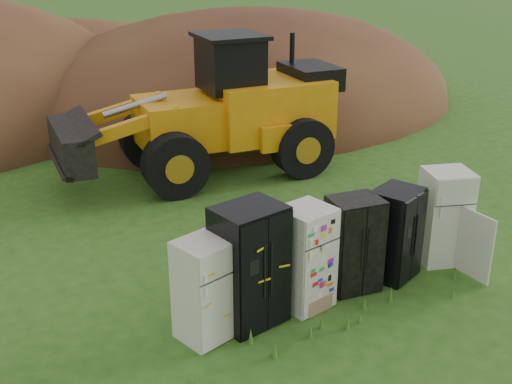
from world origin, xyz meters
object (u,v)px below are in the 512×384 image
fridge_dark_mid (353,244)px  wheel_loader (198,108)px  fridge_leftmost (203,290)px  fridge_open_door (444,216)px  fridge_black_side (249,265)px  fridge_black_right (395,234)px  fridge_sticker (305,257)px

fridge_dark_mid → wheel_loader: 6.31m
fridge_leftmost → fridge_open_door: bearing=-14.2°
fridge_black_side → fridge_leftmost: bearing=173.6°
fridge_dark_mid → fridge_black_side: bearing=-170.9°
fridge_black_side → fridge_black_right: size_ratio=1.18×
fridge_black_right → fridge_sticker: bearing=160.3°
fridge_dark_mid → fridge_open_door: size_ratio=0.93×
fridge_sticker → wheel_loader: (1.18, 6.29, 0.85)m
fridge_black_side → fridge_sticker: 1.00m
fridge_black_right → fridge_black_side: bearing=159.4°
fridge_leftmost → wheel_loader: 7.01m
fridge_dark_mid → fridge_black_right: bearing=6.0°
fridge_open_door → wheel_loader: bearing=126.9°
fridge_leftmost → fridge_black_side: size_ratio=0.82×
fridge_black_side → fridge_sticker: (0.99, -0.05, -0.11)m
fridge_leftmost → fridge_sticker: bearing=-14.3°
wheel_loader → fridge_black_right: bearing=-77.4°
fridge_black_right → wheel_loader: (-0.68, 6.29, 0.89)m
wheel_loader → fridge_open_door: bearing=-67.3°
fridge_leftmost → fridge_black_right: bearing=-14.2°
fridge_leftmost → fridge_open_door: size_ratio=0.90×
fridge_dark_mid → wheel_loader: bearing=97.5°
fridge_black_side → fridge_open_door: bearing=-9.8°
fridge_black_right → wheel_loader: bearing=76.5°
fridge_dark_mid → fridge_black_right: fridge_black_right is taller
fridge_black_right → fridge_open_door: size_ratio=0.93×
fridge_black_side → fridge_sticker: bearing=-11.6°
fridge_sticker → fridge_open_door: (3.02, -0.01, 0.02)m
fridge_dark_mid → fridge_open_door: (2.02, -0.06, 0.06)m
fridge_sticker → wheel_loader: size_ratio=0.24×
fridge_leftmost → fridge_black_right: (3.66, -0.01, 0.03)m
fridge_black_side → fridge_dark_mid: size_ratio=1.18×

